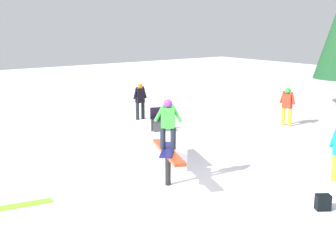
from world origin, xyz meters
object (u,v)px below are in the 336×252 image
(rail_feature, at_px, (168,156))
(loose_snowboard_lime, at_px, (22,205))
(folding_chair, at_px, (157,121))
(backpack_on_snow, at_px, (323,202))
(bystander_red, at_px, (287,105))
(main_rider_on_rail, at_px, (168,126))
(bystander_black, at_px, (140,99))

(rail_feature, relative_size, loose_snowboard_lime, 1.67)
(rail_feature, height_order, folding_chair, rail_feature)
(rail_feature, bearing_deg, backpack_on_snow, 50.61)
(folding_chair, relative_size, backpack_on_snow, 2.59)
(folding_chair, bearing_deg, bystander_red, -5.93)
(main_rider_on_rail, distance_m, backpack_on_snow, 3.89)
(main_rider_on_rail, relative_size, bystander_black, 0.85)
(loose_snowboard_lime, bearing_deg, main_rider_on_rail, 175.12)
(rail_feature, xyz_separation_m, folding_chair, (-4.75, 3.07, -0.33))
(backpack_on_snow, bearing_deg, loose_snowboard_lime, -5.86)
(bystander_black, bearing_deg, rail_feature, -116.81)
(loose_snowboard_lime, bearing_deg, bystander_red, -161.53)
(bystander_red, distance_m, folding_chair, 5.07)
(bystander_red, bearing_deg, folding_chair, 51.19)
(rail_feature, bearing_deg, main_rider_on_rail, 0.00)
(loose_snowboard_lime, height_order, folding_chair, folding_chair)
(folding_chair, height_order, backpack_on_snow, folding_chair)
(bystander_red, height_order, folding_chair, bystander_red)
(main_rider_on_rail, relative_size, loose_snowboard_lime, 0.95)
(bystander_red, relative_size, folding_chair, 1.67)
(bystander_red, height_order, bystander_black, bystander_black)
(main_rider_on_rail, relative_size, folding_chair, 1.42)
(bystander_black, xyz_separation_m, backpack_on_snow, (10.21, -2.08, -0.66))
(rail_feature, relative_size, folding_chair, 2.50)
(rail_feature, xyz_separation_m, loose_snowboard_lime, (-0.86, -3.37, -0.73))
(rail_feature, relative_size, bystander_black, 1.50)
(rail_feature, relative_size, main_rider_on_rail, 1.76)
(bystander_red, bearing_deg, main_rider_on_rail, 95.14)
(loose_snowboard_lime, bearing_deg, rail_feature, 175.12)
(main_rider_on_rail, xyz_separation_m, backpack_on_snow, (3.23, 1.72, -1.32))
(main_rider_on_rail, height_order, bystander_black, main_rider_on_rail)
(bystander_red, height_order, loose_snowboard_lime, bystander_red)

